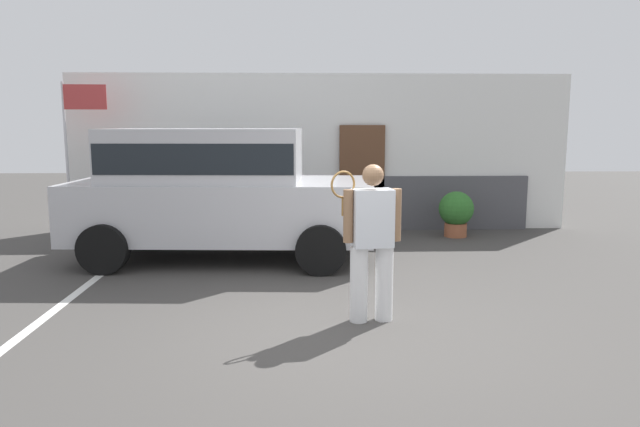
{
  "coord_description": "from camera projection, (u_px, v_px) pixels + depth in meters",
  "views": [
    {
      "loc": [
        -0.46,
        -5.76,
        2.12
      ],
      "look_at": [
        -0.2,
        1.2,
        1.05
      ],
      "focal_mm": 32.72,
      "sensor_mm": 36.0,
      "label": 1
    }
  ],
  "objects": [
    {
      "name": "parking_stripe_0",
      "position": [
        77.0,
        293.0,
        7.38
      ],
      "size": [
        0.12,
        4.4,
        0.01
      ],
      "primitive_type": "cube",
      "color": "silver",
      "rests_on": "ground_plane"
    },
    {
      "name": "ground_plane",
      "position": [
        343.0,
        331.0,
        6.03
      ],
      "size": [
        40.0,
        40.0,
        0.0
      ],
      "primitive_type": "plane",
      "color": "#423F3D"
    },
    {
      "name": "parked_suv",
      "position": [
        216.0,
        187.0,
        9.09
      ],
      "size": [
        4.7,
        2.36,
        2.05
      ],
      "rotation": [
        0.0,
        0.0,
        -0.05
      ],
      "color": "#B7B7BC",
      "rests_on": "ground_plane"
    },
    {
      "name": "potted_plant_by_porch",
      "position": [
        456.0,
        212.0,
        11.03
      ],
      "size": [
        0.65,
        0.65,
        0.86
      ],
      "color": "#9E5638",
      "rests_on": "ground_plane"
    },
    {
      "name": "tennis_player_man",
      "position": [
        372.0,
        240.0,
        6.22
      ],
      "size": [
        0.77,
        0.32,
        1.7
      ],
      "rotation": [
        0.0,
        0.0,
        3.27
      ],
      "color": "white",
      "rests_on": "ground_plane"
    },
    {
      "name": "flag_pole",
      "position": [
        76.0,
        130.0,
        10.7
      ],
      "size": [
        0.8,
        0.09,
        2.88
      ],
      "color": "silver",
      "rests_on": "ground_plane"
    },
    {
      "name": "house_frontage",
      "position": [
        321.0,
        157.0,
        11.71
      ],
      "size": [
        9.93,
        0.4,
        3.1
      ],
      "color": "white",
      "rests_on": "ground_plane"
    }
  ]
}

